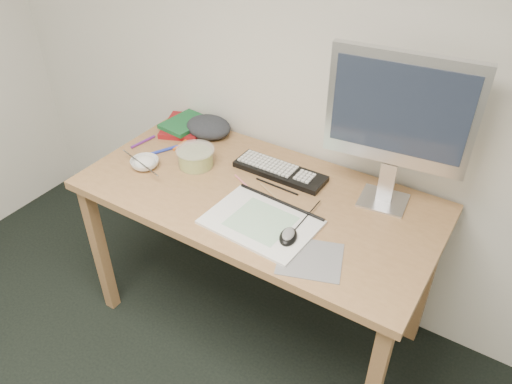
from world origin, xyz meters
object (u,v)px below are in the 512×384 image
at_px(desk, 257,210).
at_px(rice_bowl, 145,164).
at_px(keyboard, 280,171).
at_px(monitor, 399,115).
at_px(sketchpad, 261,222).

distance_m(desk, rice_bowl, 0.51).
bearing_deg(keyboard, monitor, 6.98).
distance_m(desk, keyboard, 0.19).
bearing_deg(keyboard, rice_bowl, -152.28).
height_order(sketchpad, rice_bowl, rice_bowl).
xyz_separation_m(desk, rice_bowl, (-0.49, -0.10, 0.10)).
height_order(sketchpad, monitor, monitor).
height_order(monitor, rice_bowl, monitor).
bearing_deg(rice_bowl, sketchpad, -4.99).
bearing_deg(sketchpad, monitor, 51.44).
relative_size(desk, rice_bowl, 11.90).
relative_size(monitor, rice_bowl, 4.98).
xyz_separation_m(keyboard, monitor, (0.43, 0.05, 0.35)).
distance_m(desk, sketchpad, 0.20).
distance_m(sketchpad, rice_bowl, 0.60).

